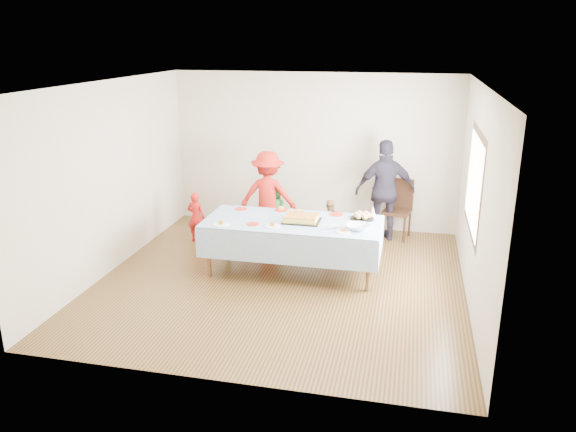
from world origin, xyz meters
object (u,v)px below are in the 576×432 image
birthday_cake (302,219)px  dining_chair (399,205)px  adult_left (268,196)px  party_table (293,225)px

birthday_cake → dining_chair: (1.29, 1.89, -0.27)m
birthday_cake → adult_left: size_ratio=0.35×
birthday_cake → adult_left: (-0.83, 1.32, -0.08)m
party_table → dining_chair: bearing=53.1°
dining_chair → adult_left: size_ratio=0.66×
dining_chair → adult_left: (-2.12, -0.57, 0.19)m
party_table → adult_left: 1.49m
party_table → birthday_cake: size_ratio=4.84×
party_table → adult_left: (-0.70, 1.32, 0.02)m
dining_chair → party_table: bearing=-114.4°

